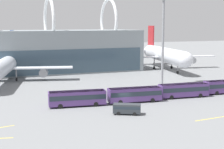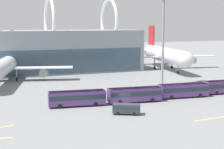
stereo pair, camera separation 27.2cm
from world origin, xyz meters
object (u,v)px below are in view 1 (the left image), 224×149
object	(u,v)px
airliner_at_gate_far	(164,55)
shuttle_bus_2	(184,89)
shuttle_bus_0	(77,97)
service_van_foreground	(127,108)
shuttle_bus_1	(135,94)
airliner_at_gate_near	(5,66)
floodlight_mast	(163,20)

from	to	relation	value
airliner_at_gate_far	shuttle_bus_2	bearing A→B (deg)	-15.38
shuttle_bus_0	service_van_foreground	world-z (taller)	shuttle_bus_0
shuttle_bus_0	shuttle_bus_1	size ratio (longest dim) A/B	1.00
airliner_at_gate_near	shuttle_bus_2	bearing A→B (deg)	57.92
floodlight_mast	shuttle_bus_0	bearing A→B (deg)	-150.77
shuttle_bus_0	service_van_foreground	size ratio (longest dim) A/B	2.21
airliner_at_gate_near	shuttle_bus_2	size ratio (longest dim) A/B	3.51
airliner_at_gate_near	service_van_foreground	size ratio (longest dim) A/B	7.72
service_van_foreground	floodlight_mast	bearing A→B (deg)	-102.53
service_van_foreground	airliner_at_gate_far	bearing A→B (deg)	-97.69
floodlight_mast	airliner_at_gate_far	bearing A→B (deg)	59.17
shuttle_bus_2	floodlight_mast	distance (m)	24.09
shuttle_bus_2	floodlight_mast	bearing A→B (deg)	82.12
airliner_at_gate_near	shuttle_bus_2	world-z (taller)	airliner_at_gate_near
service_van_foreground	airliner_at_gate_near	bearing A→B (deg)	-40.57
airliner_at_gate_far	shuttle_bus_0	xyz separation A→B (m)	(-46.88, -45.42, -3.65)
service_van_foreground	floodlight_mast	size ratio (longest dim) A/B	0.21
airliner_at_gate_near	shuttle_bus_0	distance (m)	39.78
airliner_at_gate_near	shuttle_bus_0	size ratio (longest dim) A/B	3.50
floodlight_mast	shuttle_bus_2	bearing A→B (deg)	-103.40
shuttle_bus_1	floodlight_mast	bearing A→B (deg)	51.90
shuttle_bus_2	floodlight_mast	size ratio (longest dim) A/B	0.47
shuttle_bus_2	service_van_foreground	world-z (taller)	shuttle_bus_2
airliner_at_gate_near	service_van_foreground	xyz separation A→B (m)	(18.57, -47.70, -3.54)
shuttle_bus_1	floodlight_mast	distance (m)	29.32
airliner_at_gate_far	service_van_foreground	xyz separation A→B (m)	(-39.84, -55.15, -4.35)
airliner_at_gate_far	floodlight_mast	size ratio (longest dim) A/B	1.64
floodlight_mast	service_van_foreground	bearing A→B (deg)	-130.69
airliner_at_gate_far	service_van_foreground	distance (m)	68.17
airliner_at_gate_far	service_van_foreground	world-z (taller)	airliner_at_gate_far
airliner_at_gate_far	shuttle_bus_2	world-z (taller)	airliner_at_gate_far
shuttle_bus_1	floodlight_mast	size ratio (longest dim) A/B	0.47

